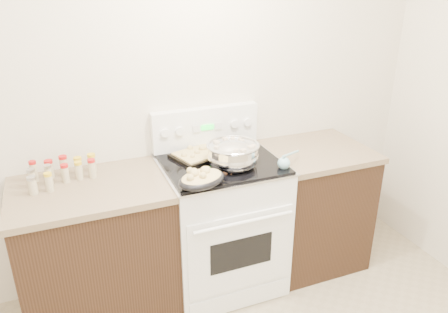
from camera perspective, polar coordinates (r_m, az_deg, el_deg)
name	(u,v)px	position (r m, az deg, el deg)	size (l,w,h in m)	color
room_shell	(292,122)	(1.22, 8.92, 4.45)	(4.10, 3.60, 2.75)	beige
counter_left	(98,251)	(2.92, -16.10, -11.77)	(0.93, 0.67, 0.92)	black
counter_right	(311,205)	(3.37, 11.28, -6.23)	(0.73, 0.67, 0.92)	black
kitchen_range	(221,221)	(3.05, -0.39, -8.47)	(0.78, 0.73, 1.22)	white
mixing_bowl	(233,155)	(2.74, 1.18, 0.20)	(0.38, 0.38, 0.19)	silver
roasting_pan	(201,178)	(2.50, -2.96, -2.84)	(0.36, 0.31, 0.11)	black
baking_sheet	(202,154)	(2.91, -2.94, 0.37)	(0.44, 0.36, 0.06)	black
wooden_spoon	(223,169)	(2.71, -0.10, -1.62)	(0.06, 0.28, 0.04)	#AE714F
blue_ladle	(285,162)	(2.77, 7.92, -0.74)	(0.23, 0.19, 0.10)	#85BCC7
spice_jars	(61,172)	(2.79, -20.57, -1.86)	(0.40, 0.24, 0.13)	#BFB28C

